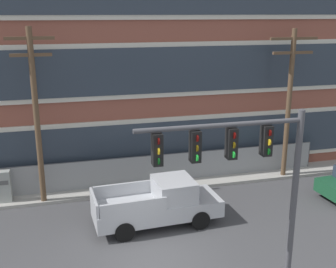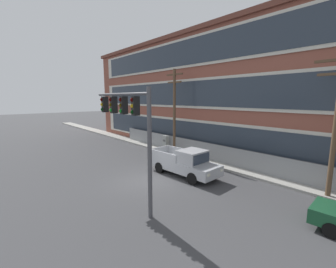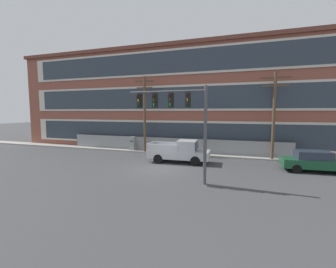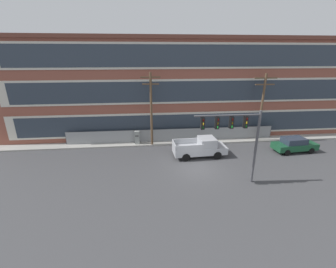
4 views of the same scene
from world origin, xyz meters
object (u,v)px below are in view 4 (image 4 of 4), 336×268
utility_pole_midblock (262,105)px  electrical_cabinet (137,138)px  traffic_signal_mast (236,131)px  sedan_dark_green (294,145)px  pickup_truck_silver (201,148)px  utility_pole_near_corner (151,107)px

utility_pole_midblock → electrical_cabinet: utility_pole_midblock is taller
traffic_signal_mast → electrical_cabinet: (-7.84, 8.95, -3.63)m
sedan_dark_green → utility_pole_midblock: utility_pole_midblock is taller
electrical_cabinet → traffic_signal_mast: bearing=-48.8°
utility_pole_midblock → traffic_signal_mast: bearing=-126.8°
sedan_dark_green → pickup_truck_silver: bearing=-179.2°
traffic_signal_mast → utility_pole_midblock: bearing=53.2°
traffic_signal_mast → pickup_truck_silver: bearing=103.8°
utility_pole_near_corner → utility_pole_midblock: (12.62, 0.09, -0.02)m
utility_pole_near_corner → utility_pole_midblock: 12.62m
pickup_truck_silver → electrical_cabinet: 7.50m
utility_pole_near_corner → pickup_truck_silver: bearing=-34.5°
traffic_signal_mast → utility_pole_midblock: size_ratio=0.75×
traffic_signal_mast → sedan_dark_green: traffic_signal_mast is taller
traffic_signal_mast → sedan_dark_green: bearing=31.2°
traffic_signal_mast → utility_pole_midblock: (6.49, 8.69, -0.02)m
pickup_truck_silver → utility_pole_near_corner: size_ratio=0.67×
pickup_truck_silver → sedan_dark_green: pickup_truck_silver is taller
utility_pole_near_corner → utility_pole_midblock: bearing=0.4°
traffic_signal_mast → sedan_dark_green: (8.96, 5.42, -3.67)m
sedan_dark_green → utility_pole_midblock: 5.48m
traffic_signal_mast → utility_pole_near_corner: utility_pole_near_corner is taller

